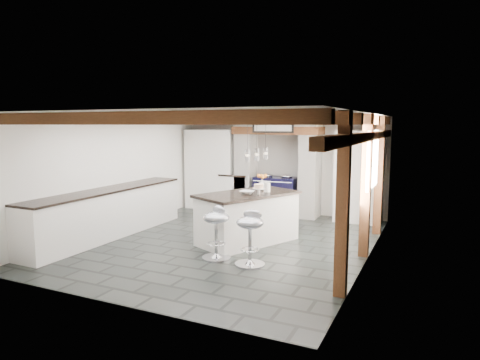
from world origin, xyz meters
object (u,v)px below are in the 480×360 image
at_px(bar_stool_near, 250,231).
at_px(bar_stool_far, 217,226).
at_px(range_cooker, 277,195).
at_px(kitchen_island, 248,217).

distance_m(bar_stool_near, bar_stool_far, 0.61).
xyz_separation_m(bar_stool_near, bar_stool_far, (-0.61, 0.07, 0.00)).
relative_size(bar_stool_near, bar_stool_far, 0.99).
bearing_deg(bar_stool_near, range_cooker, 92.72).
height_order(range_cooker, bar_stool_far, range_cooker).
relative_size(kitchen_island, bar_stool_far, 2.41).
relative_size(kitchen_island, bar_stool_near, 2.43).
height_order(range_cooker, kitchen_island, kitchen_island).
xyz_separation_m(range_cooker, bar_stool_far, (0.32, -3.62, 0.07)).
distance_m(kitchen_island, bar_stool_far, 1.09).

